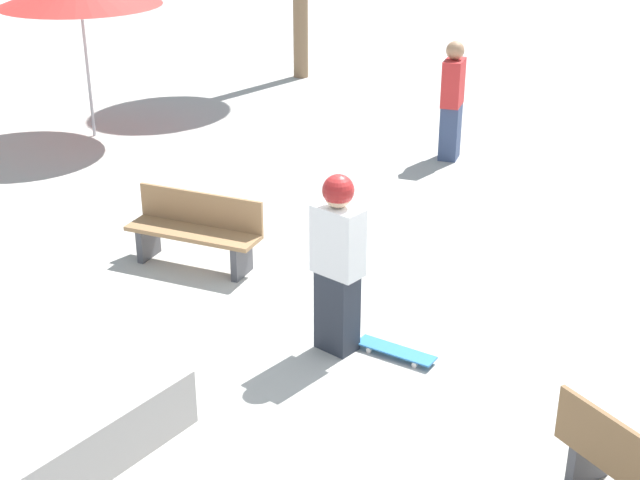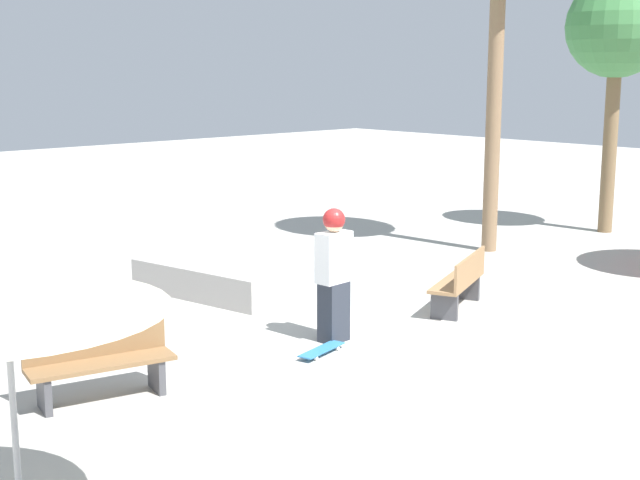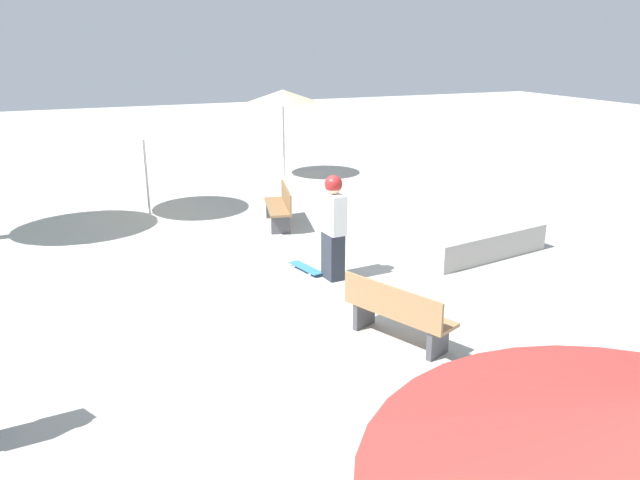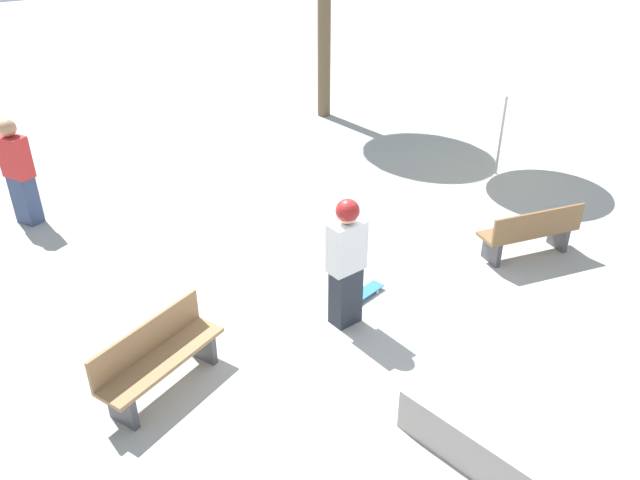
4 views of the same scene
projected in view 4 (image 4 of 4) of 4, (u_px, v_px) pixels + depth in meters
ground_plane at (324, 288)px, 9.00m from camera, size 60.00×60.00×0.00m
skater_main at (346, 259)px, 7.84m from camera, size 0.50×0.31×1.80m
skateboard at (361, 295)px, 8.75m from camera, size 0.82×0.38×0.07m
concrete_ledge at (527, 465)px, 5.94m from camera, size 1.10×2.72×0.50m
bench_near at (530, 232)px, 9.57m from camera, size 1.66×0.79×0.85m
bench_far at (159, 358)px, 7.03m from camera, size 1.65×1.03×0.85m
shade_umbrella_cream at (511, 68)px, 11.55m from camera, size 2.33×2.33×2.32m
bystander_watching at (19, 173)px, 10.34m from camera, size 0.48×0.57×1.83m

